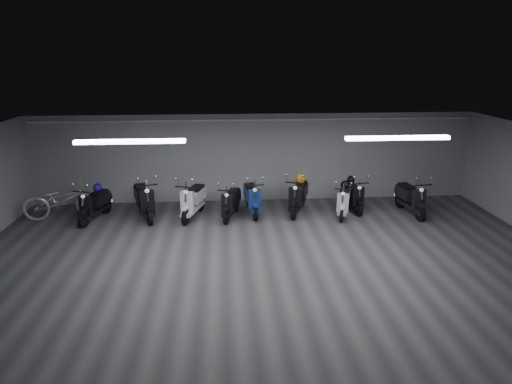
{
  "coord_description": "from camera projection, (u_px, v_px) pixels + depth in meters",
  "views": [
    {
      "loc": [
        -0.94,
        -8.74,
        4.57
      ],
      "look_at": [
        -0.13,
        2.5,
        1.05
      ],
      "focal_mm": 31.09,
      "sensor_mm": 36.0,
      "label": 1
    }
  ],
  "objects": [
    {
      "name": "fluor_strip_left",
      "position": [
        130.0,
        142.0,
        9.68
      ],
      "size": [
        2.4,
        0.18,
        0.08
      ],
      "primitive_type": "cube",
      "color": "white",
      "rests_on": "ceiling"
    },
    {
      "name": "ceiling",
      "position": [
        271.0,
        146.0,
        8.91
      ],
      "size": [
        14.0,
        10.0,
        0.01
      ],
      "primitive_type": "cube",
      "color": "gray",
      "rests_on": "ground"
    },
    {
      "name": "floor",
      "position": [
        270.0,
        271.0,
        9.75
      ],
      "size": [
        14.0,
        10.0,
        0.01
      ],
      "primitive_type": "cube",
      "color": "#3D3D40",
      "rests_on": "ground"
    },
    {
      "name": "fluor_strip_right",
      "position": [
        398.0,
        138.0,
        10.09
      ],
      "size": [
        2.4,
        0.18,
        0.08
      ],
      "primitive_type": "cube",
      "color": "white",
      "rests_on": "ceiling"
    },
    {
      "name": "scooter_5",
      "position": [
        298.0,
        191.0,
        13.12
      ],
      "size": [
        1.22,
        1.94,
        1.37
      ],
      "primitive_type": null,
      "rotation": [
        0.0,
        0.0,
        -0.36
      ],
      "color": "black",
      "rests_on": "floor"
    },
    {
      "name": "bicycle",
      "position": [
        62.0,
        196.0,
        12.69
      ],
      "size": [
        2.2,
        1.2,
        1.35
      ],
      "primitive_type": "imported",
      "rotation": [
        0.0,
        0.0,
        1.8
      ],
      "color": "silver",
      "rests_on": "floor"
    },
    {
      "name": "helmet_3",
      "position": [
        98.0,
        188.0,
        12.7
      ],
      "size": [
        0.25,
        0.25,
        0.25
      ],
      "primitive_type": "sphere",
      "color": "#1D0C87",
      "rests_on": "scooter_0"
    },
    {
      "name": "helmet_1",
      "position": [
        351.0,
        180.0,
        13.52
      ],
      "size": [
        0.25,
        0.25,
        0.25
      ],
      "primitive_type": "sphere",
      "color": "black",
      "rests_on": "scooter_7"
    },
    {
      "name": "scooter_9",
      "position": [
        411.0,
        193.0,
        13.02
      ],
      "size": [
        0.79,
        1.83,
        1.32
      ],
      "primitive_type": null,
      "rotation": [
        0.0,
        0.0,
        0.11
      ],
      "color": "black",
      "rests_on": "floor"
    },
    {
      "name": "scooter_6",
      "position": [
        344.0,
        196.0,
        12.9
      ],
      "size": [
        1.04,
        1.71,
        1.21
      ],
      "primitive_type": null,
      "rotation": [
        0.0,
        0.0,
        -0.33
      ],
      "color": "silver",
      "rests_on": "floor"
    },
    {
      "name": "scooter_4",
      "position": [
        252.0,
        193.0,
        13.06
      ],
      "size": [
        0.76,
        1.8,
        1.3
      ],
      "primitive_type": null,
      "rotation": [
        0.0,
        0.0,
        0.11
      ],
      "color": "navy",
      "rests_on": "floor"
    },
    {
      "name": "scooter_3",
      "position": [
        231.0,
        198.0,
        12.77
      ],
      "size": [
        0.96,
        1.72,
        1.21
      ],
      "primitive_type": null,
      "rotation": [
        0.0,
        0.0,
        -0.27
      ],
      "color": "black",
      "rests_on": "floor"
    },
    {
      "name": "scooter_1",
      "position": [
        144.0,
        194.0,
        12.7
      ],
      "size": [
        1.26,
        2.02,
        1.43
      ],
      "primitive_type": null,
      "rotation": [
        0.0,
        0.0,
        0.35
      ],
      "color": "black",
      "rests_on": "floor"
    },
    {
      "name": "scooter_0",
      "position": [
        94.0,
        199.0,
        12.57
      ],
      "size": [
        1.04,
        1.78,
        1.26
      ],
      "primitive_type": null,
      "rotation": [
        0.0,
        0.0,
        -0.3
      ],
      "color": "black",
      "rests_on": "floor"
    },
    {
      "name": "back_wall",
      "position": [
        254.0,
        158.0,
        14.1
      ],
      "size": [
        14.0,
        0.01,
        2.8
      ],
      "primitive_type": "cube",
      "color": "#949496",
      "rests_on": "ground"
    },
    {
      "name": "scooter_7",
      "position": [
        353.0,
        191.0,
        13.39
      ],
      "size": [
        0.68,
        1.71,
        1.24
      ],
      "primitive_type": null,
      "rotation": [
        0.0,
        0.0,
        0.08
      ],
      "color": "black",
      "rests_on": "floor"
    },
    {
      "name": "scooter_2",
      "position": [
        193.0,
        195.0,
        12.75
      ],
      "size": [
        1.12,
        1.94,
        1.37
      ],
      "primitive_type": null,
      "rotation": [
        0.0,
        0.0,
        -0.29
      ],
      "color": "white",
      "rests_on": "floor"
    },
    {
      "name": "helmet_2",
      "position": [
        345.0,
        185.0,
        13.02
      ],
      "size": [
        0.27,
        0.27,
        0.27
      ],
      "primitive_type": "sphere",
      "color": "black",
      "rests_on": "scooter_6"
    },
    {
      "name": "conduit",
      "position": [
        255.0,
        120.0,
        13.65
      ],
      "size": [
        13.6,
        0.05,
        0.05
      ],
      "primitive_type": "cylinder",
      "rotation": [
        0.0,
        1.57,
        0.0
      ],
      "color": "white",
      "rests_on": "back_wall"
    },
    {
      "name": "front_wall",
      "position": [
        321.0,
        376.0,
        4.57
      ],
      "size": [
        14.0,
        0.01,
        2.8
      ],
      "primitive_type": "cube",
      "color": "#949496",
      "rests_on": "ground"
    },
    {
      "name": "helmet_0",
      "position": [
        300.0,
        179.0,
        13.26
      ],
      "size": [
        0.29,
        0.29,
        0.29
      ],
      "primitive_type": "sphere",
      "color": "orange",
      "rests_on": "scooter_5"
    }
  ]
}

